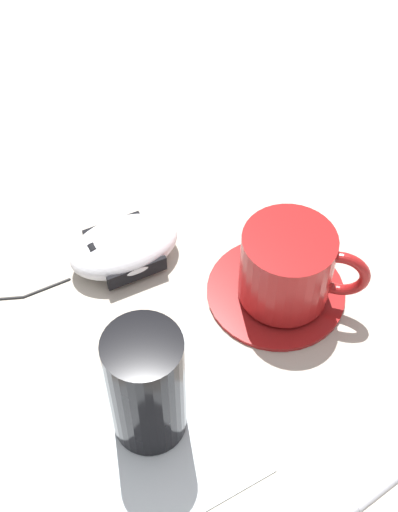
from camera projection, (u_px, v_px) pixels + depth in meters
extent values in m
plane|color=#B2A899|center=(239.00, 354.00, 0.63)|extent=(3.00, 3.00, 0.00)
cylinder|color=maroon|center=(276.00, 290.00, 0.67)|extent=(0.13, 0.13, 0.01)
cylinder|color=maroon|center=(286.00, 266.00, 0.64)|extent=(0.08, 0.08, 0.07)
torus|color=maroon|center=(339.00, 274.00, 0.63)|extent=(0.03, 0.05, 0.05)
ellipsoid|color=silver|center=(124.00, 246.00, 0.69)|extent=(0.10, 0.13, 0.04)
cylinder|color=black|center=(94.00, 250.00, 0.67)|extent=(0.01, 0.01, 0.01)
cube|color=black|center=(137.00, 273.00, 0.67)|extent=(0.03, 0.06, 0.02)
cube|color=black|center=(112.00, 227.00, 0.71)|extent=(0.03, 0.06, 0.02)
cylinder|color=black|center=(46.00, 287.00, 0.68)|extent=(0.02, 0.04, 0.00)
sphere|color=black|center=(69.00, 279.00, 0.68)|extent=(0.00, 0.00, 0.00)
sphere|color=black|center=(23.00, 296.00, 0.67)|extent=(0.00, 0.00, 0.00)
cube|color=white|center=(145.00, 437.00, 0.58)|extent=(0.21, 0.21, 0.00)
cylinder|color=black|center=(146.00, 386.00, 0.54)|extent=(0.06, 0.06, 0.12)
cone|color=silver|center=(351.00, 511.00, 0.54)|extent=(0.01, 0.01, 0.01)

